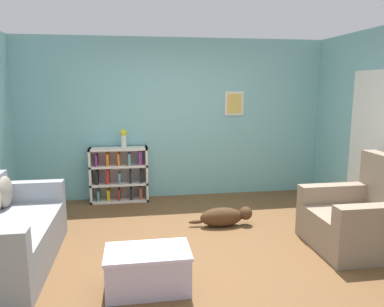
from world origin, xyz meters
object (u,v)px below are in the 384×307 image
object	(u,v)px
bookshelf	(119,175)
coffee_table	(148,268)
recliner_chair	(363,218)
vase	(124,137)
dog	(225,217)
couch	(3,236)

from	to	relation	value
bookshelf	coffee_table	world-z (taller)	bookshelf
bookshelf	recliner_chair	distance (m)	3.59
recliner_chair	coffee_table	size ratio (longest dim) A/B	1.36
vase	dog	bearing A→B (deg)	-45.47
recliner_chair	vase	world-z (taller)	vase
recliner_chair	coffee_table	bearing A→B (deg)	-167.56
recliner_chair	couch	bearing A→B (deg)	178.09
couch	vase	bearing A→B (deg)	60.23
bookshelf	dog	distance (m)	1.98
coffee_table	vase	xyz separation A→B (m)	(-0.25, 2.76, 0.84)
coffee_table	vase	size ratio (longest dim) A/B	2.65
couch	bookshelf	size ratio (longest dim) A/B	1.94
couch	vase	size ratio (longest dim) A/B	6.12
recliner_chair	coffee_table	distance (m)	2.55
couch	vase	xyz separation A→B (m)	(1.19, 2.08, 0.70)
recliner_chair	vase	distance (m)	3.58
bookshelf	coffee_table	size ratio (longest dim) A/B	1.19
coffee_table	vase	world-z (taller)	vase
vase	coffee_table	bearing A→B (deg)	-84.88
couch	recliner_chair	bearing A→B (deg)	-1.91
coffee_table	couch	bearing A→B (deg)	154.75
bookshelf	vase	world-z (taller)	vase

